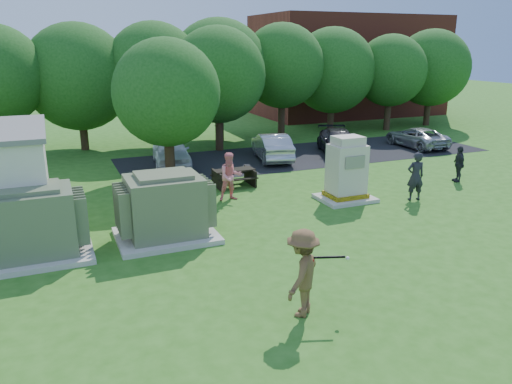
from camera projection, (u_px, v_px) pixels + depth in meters
name	position (u px, v px, depth m)	size (l,w,h in m)	color
ground	(317.00, 283.00, 12.51)	(120.00, 120.00, 0.00)	#2D6619
brick_building	(348.00, 66.00, 41.90)	(15.00, 8.00, 8.00)	maroon
parking_strip	(307.00, 155.00, 27.03)	(20.00, 6.00, 0.01)	#232326
transformer_left	(33.00, 224.00, 13.81)	(3.00, 2.40, 2.07)	beige
transformer_right	(165.00, 208.00, 15.17)	(3.00, 2.40, 2.07)	beige
generator_cabinet	(346.00, 173.00, 18.91)	(2.03, 1.66, 2.48)	beige
picnic_table	(234.00, 176.00, 20.93)	(1.71, 1.29, 0.73)	black
batter	(302.00, 273.00, 10.82)	(1.29, 0.74, 1.99)	brown
person_by_generator	(415.00, 176.00, 18.94)	(0.68, 0.45, 1.88)	black
person_at_picnic	(231.00, 177.00, 18.95)	(0.90, 0.70, 1.86)	pink
person_walking_right	(459.00, 164.00, 21.57)	(0.92, 0.38, 1.56)	#27272C
car_white	(171.00, 151.00, 24.51)	(1.69, 4.20, 1.43)	white
car_silver_a	(272.00, 146.00, 25.72)	(1.46, 4.17, 1.38)	#ADADB2
car_dark	(338.00, 142.00, 27.06)	(1.83, 4.51, 1.31)	black
car_silver_b	(416.00, 137.00, 28.91)	(1.90, 4.12, 1.14)	#A2A2A7
batting_equipment	(326.00, 258.00, 10.87)	(1.16, 0.33, 0.21)	black
tree_row	(186.00, 73.00, 28.33)	(41.30, 13.30, 7.30)	#47301E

